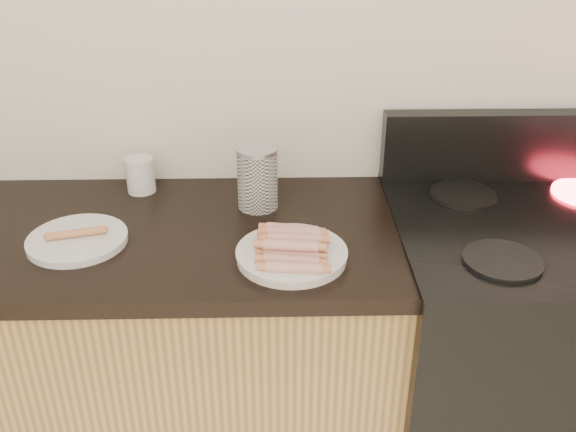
{
  "coord_description": "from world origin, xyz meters",
  "views": [
    {
      "loc": [
        0.09,
        0.28,
        1.69
      ],
      "look_at": [
        0.12,
        1.62,
        0.97
      ],
      "focal_mm": 40.0,
      "sensor_mm": 36.0,
      "label": 1
    }
  ],
  "objects_px": {
    "side_plate": "(77,240)",
    "canister": "(257,178)",
    "main_plate": "(292,256)",
    "mug": "(140,175)",
    "stove": "(517,365)"
  },
  "relations": [
    {
      "from": "mug",
      "to": "side_plate",
      "type": "bearing_deg",
      "value": -110.07
    },
    {
      "from": "mug",
      "to": "main_plate",
      "type": "bearing_deg",
      "value": -42.0
    },
    {
      "from": "side_plate",
      "to": "canister",
      "type": "height_order",
      "value": "canister"
    },
    {
      "from": "side_plate",
      "to": "stove",
      "type": "bearing_deg",
      "value": 2.05
    },
    {
      "from": "main_plate",
      "to": "canister",
      "type": "height_order",
      "value": "canister"
    },
    {
      "from": "side_plate",
      "to": "canister",
      "type": "bearing_deg",
      "value": 22.9
    },
    {
      "from": "main_plate",
      "to": "stove",
      "type": "bearing_deg",
      "value": 11.04
    },
    {
      "from": "stove",
      "to": "side_plate",
      "type": "distance_m",
      "value": 1.25
    },
    {
      "from": "stove",
      "to": "mug",
      "type": "bearing_deg",
      "value": 166.99
    },
    {
      "from": "main_plate",
      "to": "mug",
      "type": "distance_m",
      "value": 0.56
    },
    {
      "from": "main_plate",
      "to": "side_plate",
      "type": "relative_size",
      "value": 1.07
    },
    {
      "from": "main_plate",
      "to": "mug",
      "type": "bearing_deg",
      "value": 138.0
    },
    {
      "from": "canister",
      "to": "mug",
      "type": "height_order",
      "value": "canister"
    },
    {
      "from": "main_plate",
      "to": "mug",
      "type": "relative_size",
      "value": 2.59
    },
    {
      "from": "stove",
      "to": "canister",
      "type": "height_order",
      "value": "canister"
    }
  ]
}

